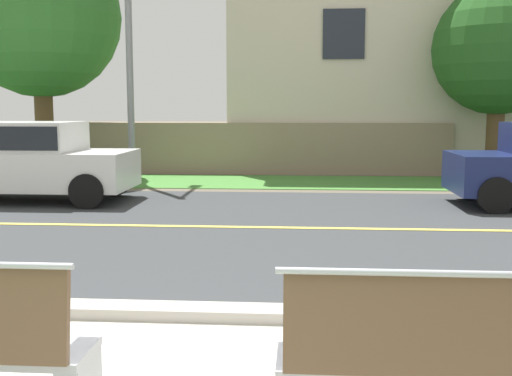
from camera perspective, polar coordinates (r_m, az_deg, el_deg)
name	(u,v)px	position (r m, az deg, el deg)	size (l,w,h in m)	color
ground_plane	(264,212)	(11.01, 0.70, -2.15)	(140.00, 140.00, 0.00)	#665B4C
curb_edge	(224,313)	(5.52, -2.96, -11.30)	(44.00, 0.30, 0.11)	#ADA89E
street_asphalt	(258,228)	(9.54, 0.15, -3.62)	(52.00, 8.00, 0.01)	#383A3D
road_centre_line	(258,227)	(9.54, 0.15, -3.59)	(48.00, 0.14, 0.01)	#E0CC4C
far_verge_grass	(275,182)	(15.31, 1.70, 0.56)	(48.00, 2.80, 0.02)	#478438
bench_right	(467,363)	(3.65, 18.64, -14.87)	(2.04, 0.48, 1.01)	#9EA0A8
car_white_near	(20,157)	(12.98, -20.65, 2.62)	(4.30, 1.86, 1.54)	silver
streetlamp	(131,10)	(15.70, -11.34, 15.57)	(0.24, 2.10, 7.18)	gray
shade_tree_far_left	(43,4)	(17.54, -18.80, 15.54)	(4.13, 4.13, 6.82)	brown
shade_tree_left	(505,39)	(16.96, 21.67, 12.50)	(3.26, 3.26, 5.38)	brown
garden_wall	(210,148)	(17.27, -4.18, 3.62)	(13.00, 0.36, 1.40)	gray
house_across_street	(420,45)	(20.66, 14.65, 12.47)	(12.26, 6.91, 7.39)	beige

